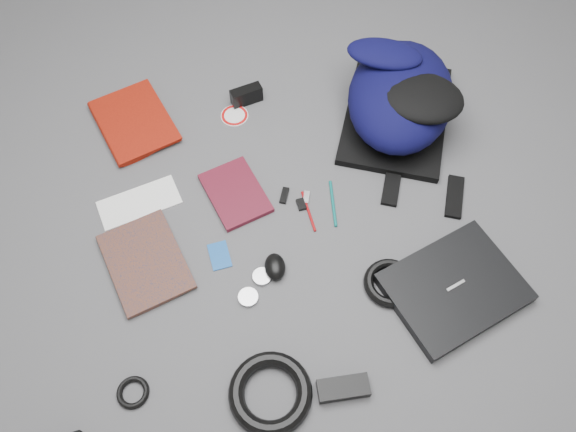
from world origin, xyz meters
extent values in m
plane|color=#4F4F51|center=(0.00, 0.00, 0.00)|extent=(4.00, 4.00, 0.00)
cube|color=black|center=(0.38, -0.29, 0.02)|extent=(0.39, 0.35, 0.03)
imported|color=maroon|center=(-0.49, 0.38, 0.01)|extent=(0.28, 0.32, 0.03)
imported|color=#99400A|center=(-0.49, -0.09, 0.01)|extent=(0.26, 0.30, 0.02)
cube|color=white|center=(-0.40, 0.13, 0.00)|extent=(0.24, 0.15, 0.00)
cube|color=#440D18|center=(-0.13, 0.11, 0.01)|extent=(0.20, 0.24, 0.02)
cube|color=black|center=(-0.05, 0.45, 0.03)|extent=(0.10, 0.06, 0.06)
cylinder|color=white|center=(-0.09, 0.40, 0.00)|extent=(0.10, 0.10, 0.00)
cylinder|color=#0B635E|center=(0.13, 0.03, 0.00)|extent=(0.03, 0.15, 0.01)
cylinder|color=#A10C0F|center=(0.06, 0.01, 0.00)|extent=(0.02, 0.13, 0.01)
cube|color=#1553A4|center=(-0.20, -0.08, 0.00)|extent=(0.06, 0.08, 0.00)
cube|color=black|center=(0.00, 0.08, 0.00)|extent=(0.04, 0.05, 0.01)
cube|color=#B9BABC|center=(0.06, 0.06, 0.00)|extent=(0.03, 0.04, 0.01)
cube|color=black|center=(0.05, 0.04, 0.01)|extent=(0.03, 0.04, 0.01)
ellipsoid|color=black|center=(-0.06, -0.14, 0.02)|extent=(0.06, 0.08, 0.04)
cylinder|color=#B1B1B3|center=(-0.14, -0.21, 0.01)|extent=(0.07, 0.07, 0.01)
cylinder|color=#B1B1B3|center=(-0.10, -0.16, 0.01)|extent=(0.06, 0.06, 0.01)
torus|color=black|center=(0.22, -0.24, 0.01)|extent=(0.15, 0.15, 0.03)
cube|color=black|center=(0.04, -0.48, 0.01)|extent=(0.12, 0.06, 0.03)
torus|color=black|center=(-0.13, -0.46, 0.02)|extent=(0.24, 0.24, 0.04)
torus|color=black|center=(-0.45, -0.39, 0.01)|extent=(0.09, 0.09, 0.01)
camera|label=1|loc=(-0.14, -0.76, 1.35)|focal=35.00mm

